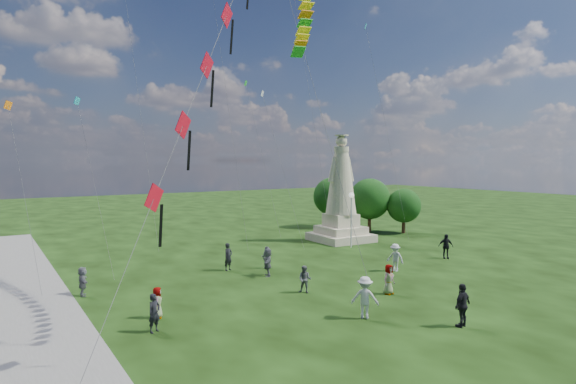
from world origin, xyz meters
TOP-DOWN VIEW (x-y plane):
  - statue at (11.86, 19.19)m, footprint 4.88×4.88m
  - lamppost at (10.50, 16.15)m, footprint 0.43×0.43m
  - tree_row at (17.88, 23.27)m, footprint 7.15×10.99m
  - person_0 at (-9.42, 5.35)m, footprint 0.71×0.61m
  - person_1 at (-0.64, 6.85)m, footprint 0.82×0.85m
  - person_2 at (-0.71, 1.90)m, footprint 1.33×1.35m
  - person_3 at (2.08, -1.27)m, footprint 1.20×0.74m
  - person_4 at (3.06, 4.20)m, footprint 0.87×0.63m
  - person_5 at (-10.98, 12.82)m, footprint 0.84×1.54m
  - person_6 at (-1.80, 14.06)m, footprint 0.78×0.65m
  - person_7 at (0.66, 13.29)m, footprint 0.83×0.80m
  - person_8 at (7.29, 7.92)m, footprint 0.89×1.29m
  - person_9 at (13.50, 8.90)m, footprint 1.18×1.08m
  - person_10 at (-8.75, 7.07)m, footprint 0.64×0.81m
  - person_11 at (-0.39, 11.33)m, footprint 1.37×1.78m
  - red_kite_train at (-6.81, 4.61)m, footprint 11.13×9.35m
  - small_kites at (2.47, 22.77)m, footprint 31.28×15.17m

SIDE VIEW (x-z plane):
  - person_10 at x=-8.75m, z-range 0.00..1.44m
  - person_7 at x=0.66m, z-range 0.00..1.47m
  - person_1 at x=-0.64m, z-range 0.00..1.51m
  - person_5 at x=-10.98m, z-range 0.00..1.58m
  - person_4 at x=3.06m, z-range 0.00..1.64m
  - person_0 at x=-9.42m, z-range 0.00..1.64m
  - person_11 at x=-0.39m, z-range 0.00..1.77m
  - person_8 at x=7.29m, z-range 0.00..1.81m
  - person_6 at x=-1.80m, z-range 0.00..1.82m
  - person_9 at x=13.50m, z-range 0.00..1.82m
  - person_3 at x=2.08m, z-range 0.00..1.92m
  - person_2 at x=-0.71m, z-range 0.00..1.94m
  - tree_row at x=17.88m, z-range 0.50..5.95m
  - lamppost at x=10.50m, z-range 1.02..5.62m
  - statue at x=11.86m, z-range -1.17..8.38m
  - red_kite_train at x=-6.81m, z-range 2.33..21.70m
  - small_kites at x=2.47m, z-range 2.02..26.14m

